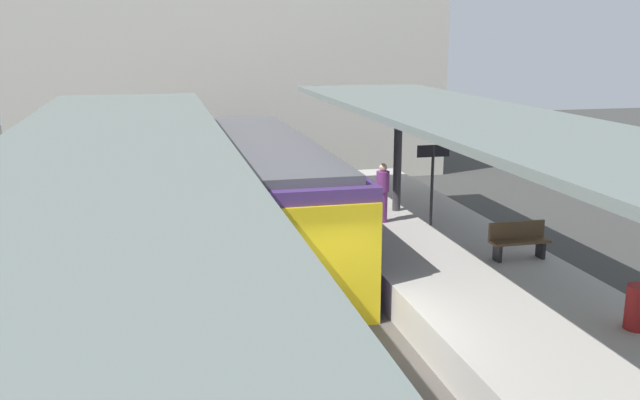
{
  "coord_description": "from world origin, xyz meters",
  "views": [
    {
      "loc": [
        -3.0,
        -11.13,
        6.08
      ],
      "look_at": [
        0.97,
        5.58,
        1.96
      ],
      "focal_mm": 38.91,
      "sensor_mm": 36.0,
      "label": 1
    }
  ],
  "objects_px": {
    "passenger_near_bench": "(383,192)",
    "passenger_far_end": "(227,323)",
    "platform_sign": "(433,167)",
    "passenger_mid_platform": "(75,349)",
    "litter_bin": "(638,307)",
    "platform_bench": "(518,239)",
    "commuter_train": "(270,195)"
  },
  "relations": [
    {
      "from": "litter_bin",
      "to": "passenger_mid_platform",
      "type": "distance_m",
      "value": 9.37
    },
    {
      "from": "platform_sign",
      "to": "passenger_mid_platform",
      "type": "relative_size",
      "value": 1.31
    },
    {
      "from": "commuter_train",
      "to": "litter_bin",
      "type": "xyz_separation_m",
      "value": [
        5.09,
        -8.81,
        -0.33
      ]
    },
    {
      "from": "commuter_train",
      "to": "passenger_near_bench",
      "type": "relative_size",
      "value": 7.08
    },
    {
      "from": "litter_bin",
      "to": "passenger_near_bench",
      "type": "height_order",
      "value": "passenger_near_bench"
    },
    {
      "from": "platform_bench",
      "to": "passenger_near_bench",
      "type": "bearing_deg",
      "value": 118.29
    },
    {
      "from": "platform_sign",
      "to": "passenger_far_end",
      "type": "relative_size",
      "value": 1.28
    },
    {
      "from": "passenger_mid_platform",
      "to": "passenger_far_end",
      "type": "height_order",
      "value": "passenger_far_end"
    },
    {
      "from": "passenger_mid_platform",
      "to": "platform_bench",
      "type": "bearing_deg",
      "value": 26.26
    },
    {
      "from": "platform_sign",
      "to": "passenger_near_bench",
      "type": "height_order",
      "value": "platform_sign"
    },
    {
      "from": "litter_bin",
      "to": "passenger_far_end",
      "type": "distance_m",
      "value": 7.23
    },
    {
      "from": "passenger_near_bench",
      "to": "passenger_mid_platform",
      "type": "distance_m",
      "value": 11.07
    },
    {
      "from": "commuter_train",
      "to": "platform_bench",
      "type": "relative_size",
      "value": 8.35
    },
    {
      "from": "commuter_train",
      "to": "platform_sign",
      "type": "xyz_separation_m",
      "value": [
        4.17,
        -1.54,
        0.9
      ]
    },
    {
      "from": "platform_sign",
      "to": "passenger_mid_platform",
      "type": "distance_m",
      "value": 11.48
    },
    {
      "from": "litter_bin",
      "to": "passenger_mid_platform",
      "type": "bearing_deg",
      "value": -176.97
    },
    {
      "from": "platform_bench",
      "to": "platform_sign",
      "type": "height_order",
      "value": "platform_sign"
    },
    {
      "from": "platform_bench",
      "to": "platform_sign",
      "type": "xyz_separation_m",
      "value": [
        -0.86,
        3.18,
        1.16
      ]
    },
    {
      "from": "passenger_mid_platform",
      "to": "passenger_far_end",
      "type": "bearing_deg",
      "value": 8.69
    },
    {
      "from": "passenger_mid_platform",
      "to": "platform_sign",
      "type": "bearing_deg",
      "value": 42.67
    },
    {
      "from": "litter_bin",
      "to": "platform_sign",
      "type": "bearing_deg",
      "value": 97.25
    },
    {
      "from": "passenger_far_end",
      "to": "litter_bin",
      "type": "bearing_deg",
      "value": 1.34
    },
    {
      "from": "litter_bin",
      "to": "passenger_far_end",
      "type": "height_order",
      "value": "passenger_far_end"
    },
    {
      "from": "platform_bench",
      "to": "litter_bin",
      "type": "relative_size",
      "value": 1.75
    },
    {
      "from": "commuter_train",
      "to": "passenger_far_end",
      "type": "relative_size",
      "value": 6.75
    },
    {
      "from": "passenger_near_bench",
      "to": "passenger_mid_platform",
      "type": "relative_size",
      "value": 0.98
    },
    {
      "from": "commuter_train",
      "to": "passenger_mid_platform",
      "type": "relative_size",
      "value": 6.94
    },
    {
      "from": "passenger_near_bench",
      "to": "passenger_far_end",
      "type": "distance_m",
      "value": 9.53
    },
    {
      "from": "commuter_train",
      "to": "passenger_mid_platform",
      "type": "bearing_deg",
      "value": -114.56
    },
    {
      "from": "litter_bin",
      "to": "passenger_near_bench",
      "type": "distance_m",
      "value": 8.17
    },
    {
      "from": "platform_bench",
      "to": "passenger_near_bench",
      "type": "height_order",
      "value": "passenger_near_bench"
    },
    {
      "from": "platform_bench",
      "to": "litter_bin",
      "type": "height_order",
      "value": "platform_bench"
    }
  ]
}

